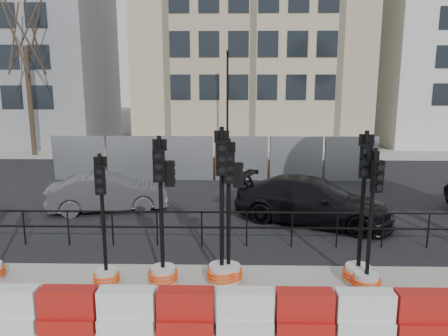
{
  "coord_description": "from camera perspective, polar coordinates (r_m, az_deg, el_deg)",
  "views": [
    {
      "loc": [
        0.82,
        -9.88,
        4.43
      ],
      "look_at": [
        0.56,
        3.0,
        1.81
      ],
      "focal_mm": 35.0,
      "sensor_mm": 36.0,
      "label": 1
    }
  ],
  "objects": [
    {
      "name": "ground",
      "position": [
        10.86,
        -3.35,
        -12.6
      ],
      "size": [
        120.0,
        120.0,
        0.0
      ],
      "primitive_type": "plane",
      "color": "#51514C",
      "rests_on": "ground"
    },
    {
      "name": "road",
      "position": [
        17.46,
        -1.55,
        -3.13
      ],
      "size": [
        40.0,
        14.0,
        0.03
      ],
      "primitive_type": "cube",
      "color": "black",
      "rests_on": "ground"
    },
    {
      "name": "sidewalk_far",
      "position": [
        26.26,
        -0.62,
        1.83
      ],
      "size": [
        40.0,
        4.0,
        0.02
      ],
      "primitive_type": "cube",
      "color": "gray",
      "rests_on": "ground"
    },
    {
      "name": "building_grey",
      "position": [
        35.23,
        -24.54,
        14.7
      ],
      "size": [
        11.0,
        9.06,
        14.0
      ],
      "color": "gray",
      "rests_on": "ground"
    },
    {
      "name": "building_cream",
      "position": [
        32.21,
        3.48,
        19.66
      ],
      "size": [
        15.0,
        10.06,
        18.0
      ],
      "color": "beige",
      "rests_on": "ground"
    },
    {
      "name": "kerb_railing",
      "position": [
        11.72,
        -2.92,
        -7.13
      ],
      "size": [
        18.0,
        0.04,
        1.0
      ],
      "color": "black",
      "rests_on": "ground"
    },
    {
      "name": "heras_fencing",
      "position": [
        19.98,
        -2.59,
        0.79
      ],
      "size": [
        14.33,
        1.72,
        2.0
      ],
      "color": "gray",
      "rests_on": "ground"
    },
    {
      "name": "lamp_post_far",
      "position": [
        24.89,
        0.45,
        8.74
      ],
      "size": [
        0.12,
        0.56,
        6.0
      ],
      "color": "black",
      "rests_on": "ground"
    },
    {
      "name": "tree_bare_far",
      "position": [
        28.08,
        -24.61,
        15.05
      ],
      "size": [
        2.0,
        2.0,
        9.0
      ],
      "color": "#473828",
      "rests_on": "ground"
    },
    {
      "name": "barrier_row",
      "position": [
        8.2,
        -4.98,
        -18.25
      ],
      "size": [
        13.6,
        0.5,
        0.8
      ],
      "color": "#AD0D17",
      "rests_on": "ground"
    },
    {
      "name": "traffic_signal_c",
      "position": [
        10.0,
        -15.23,
        -11.43
      ],
      "size": [
        0.58,
        0.58,
        2.93
      ],
      "rotation": [
        0.0,
        0.0,
        0.16
      ],
      "color": "beige",
      "rests_on": "ground"
    },
    {
      "name": "traffic_signal_d",
      "position": [
        9.73,
        -7.99,
        -10.63
      ],
      "size": [
        0.65,
        0.65,
        3.29
      ],
      "rotation": [
        0.0,
        0.0,
        0.02
      ],
      "color": "beige",
      "rests_on": "ground"
    },
    {
      "name": "traffic_signal_e",
      "position": [
        9.72,
        -0.29,
        -10.96
      ],
      "size": [
        0.68,
        0.68,
        3.47
      ],
      "rotation": [
        0.0,
        0.0,
        0.04
      ],
      "color": "beige",
      "rests_on": "ground"
    },
    {
      "name": "traffic_signal_f",
      "position": [
        9.76,
        0.67,
        -10.56
      ],
      "size": [
        0.63,
        0.63,
        3.22
      ],
      "rotation": [
        0.0,
        0.0,
        0.06
      ],
      "color": "beige",
      "rests_on": "ground"
    },
    {
      "name": "traffic_signal_g",
      "position": [
        9.9,
        18.3,
        -11.64
      ],
      "size": [
        0.61,
        0.61,
        3.08
      ],
      "rotation": [
        0.0,
        0.0,
        0.33
      ],
      "color": "beige",
      "rests_on": "ground"
    },
    {
      "name": "traffic_signal_h",
      "position": [
        10.15,
        17.25,
        -10.6
      ],
      "size": [
        0.67,
        0.67,
        3.39
      ],
      "rotation": [
        0.0,
        0.0,
        -0.24
      ],
      "color": "beige",
      "rests_on": "ground"
    },
    {
      "name": "car_b",
      "position": [
        15.39,
        -14.89,
        -3.09
      ],
      "size": [
        3.24,
        4.61,
        1.31
      ],
      "primitive_type": "imported",
      "rotation": [
        0.0,
        0.0,
        1.81
      ],
      "color": "#46464A",
      "rests_on": "ground"
    },
    {
      "name": "car_c",
      "position": [
        13.92,
        11.5,
        -4.23
      ],
      "size": [
        5.57,
        6.35,
        1.42
      ],
      "primitive_type": "imported",
      "rotation": [
        0.0,
        0.0,
        1.16
      ],
      "color": "black",
      "rests_on": "ground"
    }
  ]
}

